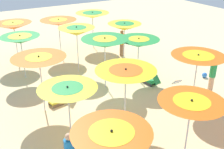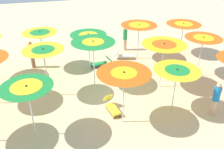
% 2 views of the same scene
% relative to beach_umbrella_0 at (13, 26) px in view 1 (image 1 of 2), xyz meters
% --- Properties ---
extents(ground, '(41.97, 41.97, 0.04)m').
position_rel_beach_umbrella_0_xyz_m(ground, '(2.49, -5.59, -2.28)').
color(ground, beige).
extents(beach_umbrella_0, '(2.06, 2.06, 2.51)m').
position_rel_beach_umbrella_0_xyz_m(beach_umbrella_0, '(0.00, 0.00, 0.00)').
color(beach_umbrella_0, silver).
rests_on(beach_umbrella_0, ground).
extents(beach_umbrella_1, '(1.95, 1.95, 2.37)m').
position_rel_beach_umbrella_0_xyz_m(beach_umbrella_1, '(-0.19, -2.32, -0.13)').
color(beach_umbrella_1, silver).
rests_on(beach_umbrella_1, ground).
extents(beach_umbrella_2, '(2.15, 2.15, 2.51)m').
position_rel_beach_umbrella_0_xyz_m(beach_umbrella_2, '(-0.31, -5.96, 0.03)').
color(beach_umbrella_2, silver).
rests_on(beach_umbrella_2, ground).
extents(beach_umbrella_3, '(2.00, 2.00, 2.20)m').
position_rel_beach_umbrella_0_xyz_m(beach_umbrella_3, '(-0.10, -8.37, -0.28)').
color(beach_umbrella_3, silver).
rests_on(beach_umbrella_3, ground).
extents(beach_umbrella_4, '(2.02, 2.02, 2.38)m').
position_rel_beach_umbrella_0_xyz_m(beach_umbrella_4, '(-0.15, -11.36, -0.14)').
color(beach_umbrella_4, silver).
rests_on(beach_umbrella_4, ground).
extents(beach_umbrella_5, '(2.18, 2.18, 2.44)m').
position_rel_beach_umbrella_0_xyz_m(beach_umbrella_5, '(2.54, -0.37, -0.05)').
color(beach_umbrella_5, silver).
rests_on(beach_umbrella_5, ground).
extents(beach_umbrella_6, '(1.92, 1.92, 2.58)m').
position_rel_beach_umbrella_0_xyz_m(beach_umbrella_6, '(2.59, -2.96, 0.04)').
color(beach_umbrella_6, silver).
rests_on(beach_umbrella_6, ground).
extents(beach_umbrella_7, '(2.20, 2.20, 2.57)m').
position_rel_beach_umbrella_0_xyz_m(beach_umbrella_7, '(2.97, -5.36, 0.04)').
color(beach_umbrella_7, silver).
rests_on(beach_umbrella_7, ground).
extents(beach_umbrella_8, '(2.19, 2.19, 2.51)m').
position_rel_beach_umbrella_0_xyz_m(beach_umbrella_8, '(1.97, -8.69, 0.00)').
color(beach_umbrella_8, silver).
rests_on(beach_umbrella_8, ground).
extents(beach_umbrella_9, '(1.98, 1.98, 2.37)m').
position_rel_beach_umbrella_0_xyz_m(beach_umbrella_9, '(2.58, -11.26, -0.13)').
color(beach_umbrella_9, silver).
rests_on(beach_umbrella_9, ground).
extents(beach_umbrella_10, '(2.21, 2.21, 2.46)m').
position_rel_beach_umbrella_0_xyz_m(beach_umbrella_10, '(5.13, 0.27, -0.04)').
color(beach_umbrella_10, silver).
rests_on(beach_umbrella_10, ground).
extents(beach_umbrella_11, '(1.98, 1.98, 2.34)m').
position_rel_beach_umbrella_0_xyz_m(beach_umbrella_11, '(5.69, -2.78, -0.18)').
color(beach_umbrella_11, silver).
rests_on(beach_umbrella_11, ground).
extents(beach_umbrella_12, '(2.07, 2.07, 2.27)m').
position_rel_beach_umbrella_0_xyz_m(beach_umbrella_12, '(4.85, -5.41, -0.25)').
color(beach_umbrella_12, silver).
rests_on(beach_umbrella_12, ground).
extents(beach_umbrella_13, '(2.23, 2.23, 2.36)m').
position_rel_beach_umbrella_0_xyz_m(beach_umbrella_13, '(5.52, -8.68, -0.15)').
color(beach_umbrella_13, silver).
rests_on(beach_umbrella_13, ground).
extents(lounger_0, '(0.50, 1.34, 0.61)m').
position_rel_beach_umbrella_0_xyz_m(lounger_0, '(5.05, -6.12, -2.06)').
color(lounger_0, '#333338').
rests_on(lounger_0, ground).
extents(lounger_1, '(1.25, 0.59, 0.69)m').
position_rel_beach_umbrella_0_xyz_m(lounger_1, '(0.53, -5.71, -2.04)').
color(lounger_1, olive).
rests_on(lounger_1, ground).
extents(lounger_2, '(0.65, 1.36, 0.55)m').
position_rel_beach_umbrella_0_xyz_m(lounger_2, '(5.72, -7.84, -2.06)').
color(lounger_2, olive).
rests_on(lounger_2, ground).
extents(beachgoer_1, '(0.30, 0.30, 1.68)m').
position_rel_beach_umbrella_0_xyz_m(beachgoer_1, '(5.93, -2.12, -1.38)').
color(beachgoer_1, '#A3704C').
rests_on(beachgoer_1, ground).
extents(beachgoer_2, '(0.30, 0.30, 1.68)m').
position_rel_beach_umbrella_0_xyz_m(beachgoer_2, '(7.10, -8.29, -1.38)').
color(beachgoer_2, '#D8A87F').
rests_on(beachgoer_2, ground).
extents(beach_ball, '(0.27, 0.27, 0.27)m').
position_rel_beach_umbrella_0_xyz_m(beach_ball, '(8.06, -7.05, -2.12)').
color(beach_ball, '#337FE5').
rests_on(beach_ball, ground).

